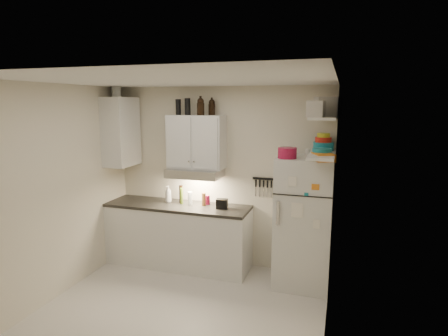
% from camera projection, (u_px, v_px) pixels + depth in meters
% --- Properties ---
extents(floor, '(3.20, 3.00, 0.02)m').
position_uv_depth(floor, '(179.00, 314.00, 4.27)').
color(floor, beige).
rests_on(floor, ground).
extents(ceiling, '(3.20, 3.00, 0.02)m').
position_uv_depth(ceiling, '(174.00, 79.00, 3.82)').
color(ceiling, white).
rests_on(ceiling, ground).
extents(back_wall, '(3.20, 0.02, 2.60)m').
position_uv_depth(back_wall, '(220.00, 177.00, 5.46)').
color(back_wall, beige).
rests_on(back_wall, ground).
extents(left_wall, '(0.02, 3.00, 2.60)m').
position_uv_depth(left_wall, '(55.00, 192.00, 4.53)').
color(left_wall, beige).
rests_on(left_wall, ground).
extents(right_wall, '(0.02, 3.00, 2.60)m').
position_uv_depth(right_wall, '(331.00, 217.00, 3.56)').
color(right_wall, beige).
rests_on(right_wall, ground).
extents(base_cabinet, '(2.10, 0.60, 0.88)m').
position_uv_depth(base_cabinet, '(178.00, 236.00, 5.48)').
color(base_cabinet, silver).
rests_on(base_cabinet, floor).
extents(countertop, '(2.10, 0.62, 0.04)m').
position_uv_depth(countertop, '(178.00, 206.00, 5.40)').
color(countertop, black).
rests_on(countertop, base_cabinet).
extents(upper_cabinet, '(0.80, 0.33, 0.75)m').
position_uv_depth(upper_cabinet, '(196.00, 142.00, 5.29)').
color(upper_cabinet, silver).
rests_on(upper_cabinet, back_wall).
extents(side_cabinet, '(0.33, 0.55, 1.00)m').
position_uv_depth(side_cabinet, '(121.00, 132.00, 5.49)').
color(side_cabinet, silver).
rests_on(side_cabinet, left_wall).
extents(range_hood, '(0.76, 0.46, 0.12)m').
position_uv_depth(range_hood, '(195.00, 173.00, 5.31)').
color(range_hood, silver).
rests_on(range_hood, back_wall).
extents(fridge, '(0.70, 0.68, 1.70)m').
position_uv_depth(fridge, '(304.00, 222.00, 4.83)').
color(fridge, silver).
rests_on(fridge, floor).
extents(shelf_hi, '(0.30, 0.95, 0.03)m').
position_uv_depth(shelf_hi, '(324.00, 117.00, 4.41)').
color(shelf_hi, silver).
rests_on(shelf_hi, right_wall).
extents(shelf_lo, '(0.30, 0.95, 0.03)m').
position_uv_depth(shelf_lo, '(322.00, 154.00, 4.49)').
color(shelf_lo, silver).
rests_on(shelf_lo, right_wall).
extents(knife_strip, '(0.42, 0.02, 0.03)m').
position_uv_depth(knife_strip, '(267.00, 179.00, 5.22)').
color(knife_strip, black).
rests_on(knife_strip, back_wall).
extents(dutch_oven, '(0.24, 0.24, 0.13)m').
position_uv_depth(dutch_oven, '(287.00, 153.00, 4.57)').
color(dutch_oven, maroon).
rests_on(dutch_oven, fridge).
extents(book_stack, '(0.30, 0.32, 0.09)m').
position_uv_depth(book_stack, '(323.00, 157.00, 4.38)').
color(book_stack, orange).
rests_on(book_stack, fridge).
extents(spice_jar, '(0.07, 0.07, 0.10)m').
position_uv_depth(spice_jar, '(308.00, 153.00, 4.64)').
color(spice_jar, silver).
rests_on(spice_jar, fridge).
extents(stock_pot, '(0.31, 0.31, 0.21)m').
position_uv_depth(stock_pot, '(330.00, 107.00, 4.67)').
color(stock_pot, silver).
rests_on(stock_pot, shelf_hi).
extents(tin_a, '(0.28, 0.27, 0.22)m').
position_uv_depth(tin_a, '(326.00, 107.00, 4.26)').
color(tin_a, '#AAAAAD').
rests_on(tin_a, shelf_hi).
extents(tin_b, '(0.20, 0.20, 0.18)m').
position_uv_depth(tin_b, '(316.00, 109.00, 4.07)').
color(tin_b, '#AAAAAD').
rests_on(tin_b, shelf_hi).
extents(bowl_teal, '(0.26, 0.26, 0.10)m').
position_uv_depth(bowl_teal, '(323.00, 146.00, 4.75)').
color(bowl_teal, teal).
rests_on(bowl_teal, shelf_lo).
extents(bowl_orange, '(0.21, 0.21, 0.06)m').
position_uv_depth(bowl_orange, '(323.00, 140.00, 4.75)').
color(bowl_orange, red).
rests_on(bowl_orange, bowl_teal).
extents(bowl_yellow, '(0.16, 0.16, 0.05)m').
position_uv_depth(bowl_yellow, '(324.00, 135.00, 4.74)').
color(bowl_yellow, gold).
rests_on(bowl_yellow, bowl_orange).
extents(plates, '(0.27, 0.27, 0.06)m').
position_uv_depth(plates, '(322.00, 151.00, 4.49)').
color(plates, teal).
rests_on(plates, shelf_lo).
extents(growler_a, '(0.13, 0.13, 0.24)m').
position_uv_depth(growler_a, '(201.00, 106.00, 5.13)').
color(growler_a, black).
rests_on(growler_a, upper_cabinet).
extents(growler_b, '(0.10, 0.10, 0.22)m').
position_uv_depth(growler_b, '(212.00, 107.00, 5.22)').
color(growler_b, black).
rests_on(growler_b, upper_cabinet).
extents(thermos_a, '(0.10, 0.10, 0.23)m').
position_uv_depth(thermos_a, '(188.00, 107.00, 5.22)').
color(thermos_a, black).
rests_on(thermos_a, upper_cabinet).
extents(thermos_b, '(0.08, 0.08, 0.22)m').
position_uv_depth(thermos_b, '(178.00, 107.00, 5.30)').
color(thermos_b, black).
rests_on(thermos_b, upper_cabinet).
extents(side_jar, '(0.14, 0.14, 0.18)m').
position_uv_depth(side_jar, '(116.00, 91.00, 5.39)').
color(side_jar, silver).
rests_on(side_jar, side_cabinet).
extents(soap_bottle, '(0.13, 0.13, 0.28)m').
position_uv_depth(soap_bottle, '(168.00, 193.00, 5.51)').
color(soap_bottle, silver).
rests_on(soap_bottle, countertop).
extents(pepper_mill, '(0.07, 0.07, 0.19)m').
position_uv_depth(pepper_mill, '(204.00, 199.00, 5.33)').
color(pepper_mill, brown).
rests_on(pepper_mill, countertop).
extents(oil_bottle, '(0.06, 0.06, 0.23)m').
position_uv_depth(oil_bottle, '(182.00, 196.00, 5.42)').
color(oil_bottle, '#4D6419').
rests_on(oil_bottle, countertop).
extents(vinegar_bottle, '(0.07, 0.07, 0.26)m').
position_uv_depth(vinegar_bottle, '(181.00, 194.00, 5.49)').
color(vinegar_bottle, black).
rests_on(vinegar_bottle, countertop).
extents(clear_bottle, '(0.06, 0.06, 0.19)m').
position_uv_depth(clear_bottle, '(190.00, 198.00, 5.38)').
color(clear_bottle, silver).
rests_on(clear_bottle, countertop).
extents(red_jar, '(0.08, 0.08, 0.13)m').
position_uv_depth(red_jar, '(208.00, 200.00, 5.40)').
color(red_jar, maroon).
rests_on(red_jar, countertop).
extents(caddy, '(0.17, 0.13, 0.13)m').
position_uv_depth(caddy, '(222.00, 204.00, 5.19)').
color(caddy, black).
rests_on(caddy, countertop).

